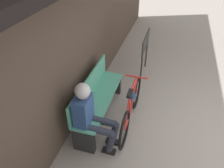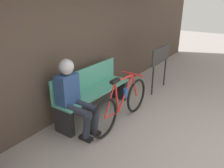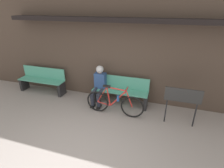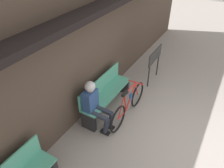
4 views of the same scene
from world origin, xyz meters
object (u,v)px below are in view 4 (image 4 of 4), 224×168
(park_bench_near, at_px, (106,95))
(signboard, at_px, (155,58))
(bicycle, at_px, (128,105))
(person_seated, at_px, (94,102))

(park_bench_near, bearing_deg, signboard, -18.09)
(bicycle, relative_size, person_seated, 1.38)
(person_seated, relative_size, signboard, 1.17)
(bicycle, xyz_separation_m, signboard, (1.73, 0.07, 0.41))
(signboard, bearing_deg, park_bench_near, 161.91)
(signboard, bearing_deg, bicycle, -177.73)
(park_bench_near, relative_size, person_seated, 1.42)
(park_bench_near, distance_m, person_seated, 0.71)
(bicycle, xyz_separation_m, person_seated, (-0.65, 0.51, 0.33))
(person_seated, bearing_deg, signboard, -10.49)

